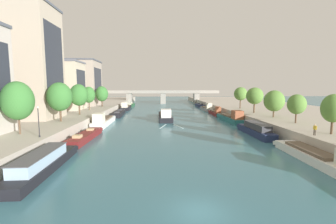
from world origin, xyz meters
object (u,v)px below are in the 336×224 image
Objects in this scene: moored_boat_right_far at (215,112)px; person_on_quay at (315,129)px; moored_boat_left_gap_after at (131,105)px; tree_right_distant at (333,108)px; tree_left_midway at (79,95)px; tree_right_midway at (297,104)px; tree_left_end_of_row at (18,101)px; tree_left_past_mid at (89,95)px; moored_boat_left_downstream at (44,163)px; tree_right_third at (255,96)px; barge_midriver at (165,116)px; moored_boat_right_near at (322,158)px; tree_left_far at (60,97)px; moored_boat_right_second at (207,108)px; lamppost_left_bank at (39,120)px; moored_boat_left_near at (103,121)px; tree_right_far at (241,94)px; moored_boat_left_upstream at (119,113)px; moored_boat_left_second at (126,107)px; moored_boat_right_downstream at (200,105)px; moored_boat_left_end at (86,136)px; bridge_far at (163,95)px; tree_right_by_lamp at (274,101)px; moored_boat_right_lone at (231,118)px; moored_boat_right_end at (256,130)px; tree_left_nearest at (102,94)px.

person_on_quay reaches higher than moored_boat_right_far.
tree_right_distant reaches higher than moored_boat_left_gap_after.
tree_left_midway is 1.37× the size of tree_right_midway.
tree_left_past_mid is at bearing 90.04° from tree_left_end_of_row.
tree_right_midway reaches higher than moored_boat_left_downstream.
barge_midriver is at bearing 167.01° from tree_right_third.
moored_boat_right_near is 2.97× the size of tree_right_midway.
tree_right_distant is at bearing -17.79° from tree_left_far.
lamppost_left_bank is (-35.70, -55.63, 3.81)m from moored_boat_right_second.
barge_midriver is 39.42m from person_on_quay.
tree_right_far is at bearing 21.04° from moored_boat_left_near.
moored_boat_left_downstream is 1.97× the size of tree_left_midway.
tree_right_far is 4.18× the size of person_on_quay.
moored_boat_left_upstream is 10.20× the size of person_on_quay.
moored_boat_left_second is 34.26m from moored_boat_right_downstream.
tree_left_midway is (-21.67, -7.51, 6.28)m from barge_midriver.
tree_right_midway is at bearing 2.39° from moored_boat_left_end.
moored_boat_left_second is at bearing 90.05° from moored_boat_left_downstream.
tree_left_midway is at bearing 161.62° from tree_right_midway.
moored_boat_left_second is 61.18m from lamppost_left_bank.
tree_right_third is (6.59, -28.13, 5.95)m from moored_boat_right_second.
tree_left_far is 0.13× the size of bridge_far.
moored_boat_right_near is at bearing -12.10° from tree_left_end_of_row.
tree_right_by_lamp is 1.43× the size of lamppost_left_bank.
moored_boat_left_upstream is at bearing -90.05° from moored_boat_left_gap_after.
moored_boat_left_upstream is 17.68m from moored_boat_left_second.
moored_boat_right_lone reaches higher than moored_boat_left_downstream.
tree_left_far reaches higher than moored_boat_left_gap_after.
tree_right_far is at bearing 49.57° from moored_boat_left_downstream.
tree_right_by_lamp is (39.91, -5.37, 5.10)m from moored_boat_left_near.
tree_right_midway is 0.09× the size of bridge_far.
moored_boat_right_downstream is at bearing 96.40° from tree_right_midway.
tree_left_far is at bearing -161.35° from moored_boat_right_lone.
bridge_far reaches higher than moored_boat_right_end.
moored_boat_left_second is 46.52m from moored_boat_right_lone.
moored_boat_left_upstream is 10.48m from tree_left_nearest.
moored_boat_right_second reaches higher than moored_boat_left_end.
moored_boat_left_gap_after is 2.13× the size of tree_left_nearest.
tree_left_end_of_row reaches higher than tree_left_nearest.
tree_left_midway is (-6.72, -52.23, 6.71)m from moored_boat_left_gap_after.
tree_right_far reaches higher than moored_boat_left_gap_after.
barge_midriver is at bearing 60.53° from lamppost_left_bank.
tree_right_far is (6.85, 45.73, 6.18)m from moored_boat_right_near.
moored_boat_left_end is at bearing 90.29° from moored_boat_left_downstream.
tree_left_far is at bearing -163.97° from tree_right_third.
moored_boat_right_near is (32.37, -49.68, 0.28)m from moored_boat_left_upstream.
moored_boat_right_downstream is 1.62× the size of tree_left_far.
moored_boat_left_second is 32.52m from moored_boat_right_second.
tree_right_by_lamp is at bearing 89.61° from tree_right_midway.
moored_boat_right_second is 2.37× the size of tree_right_midway.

